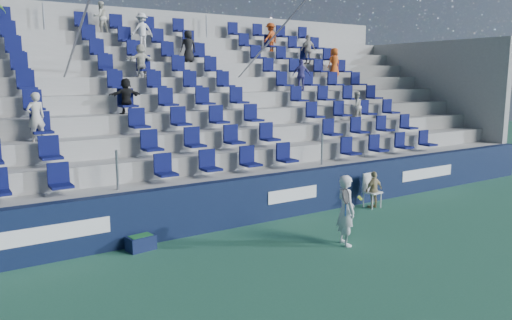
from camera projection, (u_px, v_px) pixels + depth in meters
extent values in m
plane|color=#2A6248|center=(323.00, 263.00, 10.09)|extent=(70.00, 70.00, 0.00)
cube|color=#0F1937|center=(242.00, 202.00, 12.59)|extent=(24.00, 0.30, 1.20)
cube|color=white|center=(29.00, 237.00, 9.76)|extent=(3.20, 0.02, 0.34)
cube|color=white|center=(293.00, 195.00, 13.26)|extent=(1.60, 0.02, 0.34)
cube|color=white|center=(428.00, 173.00, 16.23)|extent=(2.40, 0.02, 0.34)
cube|color=#A2A29D|center=(230.00, 197.00, 13.06)|extent=(24.00, 0.85, 1.20)
cube|color=#A2A29D|center=(215.00, 182.00, 13.73)|extent=(24.00, 0.85, 1.70)
cube|color=#A2A29D|center=(201.00, 169.00, 14.39)|extent=(24.00, 0.85, 2.20)
cube|color=#A2A29D|center=(188.00, 156.00, 15.05)|extent=(24.00, 0.85, 2.70)
cube|color=#A2A29D|center=(176.00, 145.00, 15.71)|extent=(24.00, 0.85, 3.20)
cube|color=#A2A29D|center=(165.00, 134.00, 16.37)|extent=(24.00, 0.85, 3.70)
cube|color=#A2A29D|center=(155.00, 125.00, 17.03)|extent=(24.00, 0.85, 4.20)
cube|color=#A2A29D|center=(146.00, 116.00, 17.69)|extent=(24.00, 0.85, 4.70)
cube|color=#A2A29D|center=(137.00, 107.00, 18.35)|extent=(24.00, 0.85, 5.20)
cube|color=#A2A29D|center=(130.00, 93.00, 18.83)|extent=(24.00, 0.50, 6.20)
cube|color=#A2A29D|center=(424.00, 102.00, 21.93)|extent=(0.30, 7.65, 5.20)
cube|color=#0B1045|center=(230.00, 161.00, 12.91)|extent=(16.05, 0.50, 0.70)
cube|color=#0B1045|center=(214.00, 139.00, 13.53)|extent=(16.05, 0.50, 0.70)
cube|color=#0B1045|center=(200.00, 118.00, 14.15)|extent=(16.05, 0.50, 0.70)
cube|color=#0B1045|center=(186.00, 100.00, 14.77)|extent=(16.05, 0.50, 0.70)
cube|color=#0B1045|center=(174.00, 82.00, 15.39)|extent=(16.05, 0.50, 0.70)
cube|color=#0B1045|center=(163.00, 66.00, 16.01)|extent=(16.05, 0.50, 0.70)
cube|color=#0B1045|center=(152.00, 51.00, 16.62)|extent=(16.05, 0.50, 0.70)
cube|color=#0B1045|center=(143.00, 38.00, 17.24)|extent=(16.05, 0.50, 0.70)
cube|color=#0B1045|center=(134.00, 25.00, 17.86)|extent=(16.05, 0.50, 0.70)
cylinder|color=gray|center=(72.00, 53.00, 13.64)|extent=(0.06, 7.68, 4.55)
cylinder|color=gray|center=(255.00, 58.00, 16.87)|extent=(0.06, 7.68, 4.55)
imported|color=beige|center=(101.00, 17.00, 17.16)|extent=(0.58, 0.49, 1.07)
imported|color=#C64717|center=(271.00, 37.00, 20.05)|extent=(0.84, 0.65, 1.15)
imported|color=black|center=(126.00, 96.00, 13.71)|extent=(0.94, 0.39, 0.99)
imported|color=#DA5519|center=(334.00, 63.00, 19.84)|extent=(0.56, 0.37, 1.15)
imported|color=silver|center=(142.00, 30.00, 17.15)|extent=(0.77, 0.46, 1.18)
imported|color=#494598|center=(301.00, 75.00, 17.97)|extent=(0.72, 0.48, 1.13)
imported|color=black|center=(188.00, 46.00, 17.25)|extent=(0.59, 0.43, 1.10)
imported|color=#BDB5AA|center=(308.00, 50.00, 20.11)|extent=(0.70, 0.31, 1.18)
imported|color=#BBB6A8|center=(36.00, 117.00, 11.74)|extent=(0.48, 0.37, 1.16)
imported|color=beige|center=(141.00, 61.00, 15.54)|extent=(0.99, 0.51, 1.03)
imported|color=beige|center=(356.00, 106.00, 17.33)|extent=(0.50, 0.39, 1.01)
imported|color=white|center=(346.00, 210.00, 11.05)|extent=(0.53, 0.66, 1.59)
cylinder|color=navy|center=(345.00, 210.00, 10.69)|extent=(0.03, 0.03, 0.28)
torus|color=black|center=(346.00, 196.00, 10.64)|extent=(0.30, 0.17, 0.28)
plane|color=#262626|center=(346.00, 196.00, 10.64)|extent=(0.30, 0.16, 0.29)
sphere|color=#CBE134|center=(361.00, 199.00, 10.98)|extent=(0.07, 0.07, 0.07)
sphere|color=#CBE134|center=(359.00, 197.00, 11.02)|extent=(0.07, 0.07, 0.07)
cube|color=white|center=(372.00, 192.00, 14.29)|extent=(0.47, 0.47, 0.04)
cube|color=white|center=(368.00, 182.00, 14.41)|extent=(0.43, 0.09, 0.53)
cylinder|color=white|center=(372.00, 202.00, 14.09)|extent=(0.03, 0.03, 0.43)
cylinder|color=white|center=(381.00, 201.00, 14.28)|extent=(0.03, 0.03, 0.43)
cylinder|color=white|center=(363.00, 200.00, 14.38)|extent=(0.03, 0.03, 0.43)
cylinder|color=white|center=(372.00, 198.00, 14.56)|extent=(0.03, 0.03, 0.43)
imported|color=tan|center=(374.00, 190.00, 14.23)|extent=(0.63, 0.28, 1.06)
cube|color=#0F183A|center=(141.00, 243.00, 10.81)|extent=(0.63, 0.46, 0.32)
cube|color=#1E662D|center=(141.00, 240.00, 10.80)|extent=(0.51, 0.34, 0.19)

